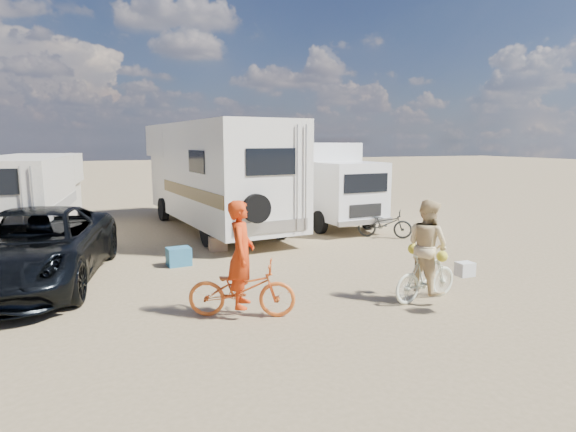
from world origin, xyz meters
name	(u,v)px	position (x,y,z in m)	size (l,w,h in m)	color
ground	(284,294)	(0.00, 0.00, 0.00)	(140.00, 140.00, 0.00)	#977F5A
rv_main	(215,177)	(0.29, 7.42, 1.77)	(2.56, 8.55, 3.55)	white
rv_left	(30,199)	(-5.28, 7.33, 1.26)	(2.16, 7.26, 2.52)	white
box_truck	(319,183)	(4.02, 7.16, 1.45)	(2.10, 5.82, 2.90)	white
dark_suv	(33,248)	(-4.63, 2.48, 0.78)	(2.58, 5.60, 1.56)	black
bike_man	(242,289)	(-1.10, -0.86, 0.48)	(0.63, 1.82, 0.96)	#D95D1F
bike_woman	(426,277)	(2.34, -1.30, 0.46)	(0.43, 1.52, 0.91)	silver
rider_man	(241,264)	(-1.10, -0.86, 0.91)	(0.66, 0.43, 1.81)	red
rider_woman	(427,255)	(2.34, -1.30, 0.86)	(0.84, 0.65, 1.73)	#DEC289
bike_parked	(385,224)	(4.84, 4.04, 0.43)	(0.58, 1.65, 0.87)	#242624
cooler	(179,257)	(-1.61, 2.92, 0.22)	(0.55, 0.40, 0.44)	teal
crate	(218,243)	(-0.38, 4.19, 0.19)	(0.46, 0.46, 0.37)	#9C7859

